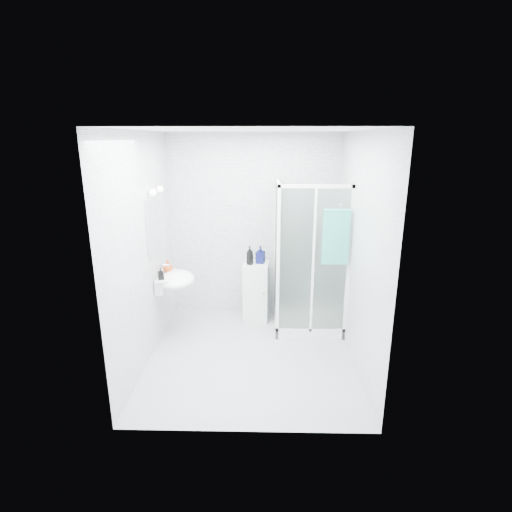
{
  "coord_description": "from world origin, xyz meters",
  "views": [
    {
      "loc": [
        0.16,
        -4.27,
        2.52
      ],
      "look_at": [
        0.05,
        0.35,
        1.15
      ],
      "focal_mm": 28.0,
      "sensor_mm": 36.0,
      "label": 1
    }
  ],
  "objects_px": {
    "storage_cabinet": "(256,291)",
    "shampoo_bottle_a": "(250,255)",
    "shampoo_bottle_b": "(260,255)",
    "soap_dispenser_black": "(161,274)",
    "shower_enclosure": "(302,297)",
    "wall_basin": "(174,280)",
    "hand_towel": "(336,236)",
    "soap_dispenser_orange": "(168,266)"
  },
  "relations": [
    {
      "from": "hand_towel",
      "to": "shampoo_bottle_a",
      "type": "height_order",
      "value": "hand_towel"
    },
    {
      "from": "soap_dispenser_black",
      "to": "storage_cabinet",
      "type": "bearing_deg",
      "value": 33.14
    },
    {
      "from": "shampoo_bottle_a",
      "to": "shower_enclosure",
      "type": "bearing_deg",
      "value": -16.26
    },
    {
      "from": "soap_dispenser_orange",
      "to": "storage_cabinet",
      "type": "bearing_deg",
      "value": 22.81
    },
    {
      "from": "hand_towel",
      "to": "storage_cabinet",
      "type": "bearing_deg",
      "value": 145.41
    },
    {
      "from": "soap_dispenser_black",
      "to": "shampoo_bottle_b",
      "type": "bearing_deg",
      "value": 32.11
    },
    {
      "from": "shower_enclosure",
      "to": "storage_cabinet",
      "type": "height_order",
      "value": "shower_enclosure"
    },
    {
      "from": "storage_cabinet",
      "to": "wall_basin",
      "type": "bearing_deg",
      "value": -145.87
    },
    {
      "from": "wall_basin",
      "to": "shampoo_bottle_a",
      "type": "relative_size",
      "value": 2.14
    },
    {
      "from": "shower_enclosure",
      "to": "soap_dispenser_black",
      "type": "bearing_deg",
      "value": -164.87
    },
    {
      "from": "shower_enclosure",
      "to": "shampoo_bottle_a",
      "type": "xyz_separation_m",
      "value": [
        -0.72,
        0.21,
        0.53
      ]
    },
    {
      "from": "storage_cabinet",
      "to": "soap_dispenser_black",
      "type": "distance_m",
      "value": 1.46
    },
    {
      "from": "storage_cabinet",
      "to": "soap_dispenser_orange",
      "type": "bearing_deg",
      "value": -152.74
    },
    {
      "from": "shampoo_bottle_b",
      "to": "storage_cabinet",
      "type": "bearing_deg",
      "value": -171.57
    },
    {
      "from": "wall_basin",
      "to": "shampoo_bottle_a",
      "type": "distance_m",
      "value": 1.09
    },
    {
      "from": "wall_basin",
      "to": "soap_dispenser_orange",
      "type": "xyz_separation_m",
      "value": [
        -0.1,
        0.11,
        0.15
      ]
    },
    {
      "from": "hand_towel",
      "to": "shampoo_bottle_b",
      "type": "relative_size",
      "value": 2.74
    },
    {
      "from": "shower_enclosure",
      "to": "hand_towel",
      "type": "height_order",
      "value": "shower_enclosure"
    },
    {
      "from": "wall_basin",
      "to": "soap_dispenser_orange",
      "type": "relative_size",
      "value": 3.38
    },
    {
      "from": "storage_cabinet",
      "to": "hand_towel",
      "type": "distance_m",
      "value": 1.53
    },
    {
      "from": "hand_towel",
      "to": "soap_dispenser_black",
      "type": "height_order",
      "value": "hand_towel"
    },
    {
      "from": "shampoo_bottle_b",
      "to": "soap_dispenser_black",
      "type": "bearing_deg",
      "value": -147.89
    },
    {
      "from": "hand_towel",
      "to": "shampoo_bottle_a",
      "type": "xyz_separation_m",
      "value": [
        -1.05,
        0.61,
        -0.43
      ]
    },
    {
      "from": "soap_dispenser_black",
      "to": "hand_towel",
      "type": "bearing_deg",
      "value": 2.15
    },
    {
      "from": "hand_towel",
      "to": "soap_dispenser_black",
      "type": "bearing_deg",
      "value": -177.85
    },
    {
      "from": "wall_basin",
      "to": "hand_towel",
      "type": "height_order",
      "value": "hand_towel"
    },
    {
      "from": "wall_basin",
      "to": "hand_towel",
      "type": "relative_size",
      "value": 0.83
    },
    {
      "from": "shampoo_bottle_a",
      "to": "shampoo_bottle_b",
      "type": "bearing_deg",
      "value": 24.29
    },
    {
      "from": "storage_cabinet",
      "to": "hand_towel",
      "type": "xyz_separation_m",
      "value": [
        0.97,
        -0.67,
        0.98
      ]
    },
    {
      "from": "wall_basin",
      "to": "shampoo_bottle_a",
      "type": "height_order",
      "value": "shampoo_bottle_a"
    },
    {
      "from": "shampoo_bottle_a",
      "to": "soap_dispenser_orange",
      "type": "bearing_deg",
      "value": -158.18
    },
    {
      "from": "shower_enclosure",
      "to": "shampoo_bottle_b",
      "type": "distance_m",
      "value": 0.82
    },
    {
      "from": "wall_basin",
      "to": "shampoo_bottle_b",
      "type": "bearing_deg",
      "value": 28.65
    },
    {
      "from": "storage_cabinet",
      "to": "shampoo_bottle_a",
      "type": "xyz_separation_m",
      "value": [
        -0.08,
        -0.06,
        0.55
      ]
    },
    {
      "from": "shower_enclosure",
      "to": "wall_basin",
      "type": "bearing_deg",
      "value": -169.19
    },
    {
      "from": "wall_basin",
      "to": "soap_dispenser_black",
      "type": "bearing_deg",
      "value": -126.57
    },
    {
      "from": "hand_towel",
      "to": "soap_dispenser_black",
      "type": "distance_m",
      "value": 2.16
    },
    {
      "from": "soap_dispenser_orange",
      "to": "shampoo_bottle_b",
      "type": "bearing_deg",
      "value": 22.13
    },
    {
      "from": "storage_cabinet",
      "to": "hand_towel",
      "type": "bearing_deg",
      "value": -30.14
    },
    {
      "from": "wall_basin",
      "to": "storage_cabinet",
      "type": "height_order",
      "value": "wall_basin"
    },
    {
      "from": "soap_dispenser_black",
      "to": "soap_dispenser_orange",
      "type": "bearing_deg",
      "value": 86.05
    },
    {
      "from": "hand_towel",
      "to": "shampoo_bottle_a",
      "type": "distance_m",
      "value": 1.29
    }
  ]
}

